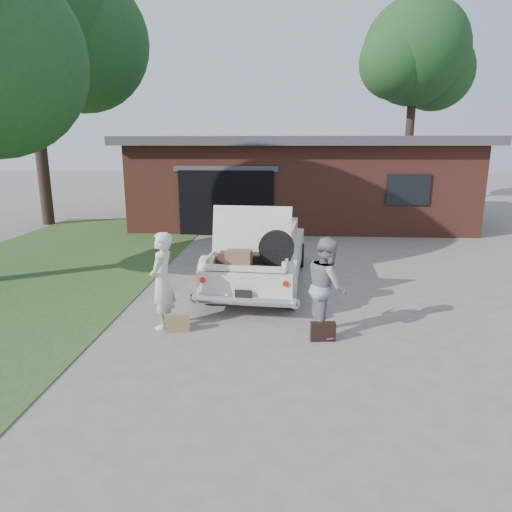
{
  "coord_description": "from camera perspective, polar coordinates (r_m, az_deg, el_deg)",
  "views": [
    {
      "loc": [
        0.52,
        -7.31,
        3.05
      ],
      "look_at": [
        0.0,
        0.6,
        1.1
      ],
      "focal_mm": 32.0,
      "sensor_mm": 36.0,
      "label": 1
    }
  ],
  "objects": [
    {
      "name": "ground",
      "position": [
        7.94,
        -0.29,
        -8.77
      ],
      "size": [
        90.0,
        90.0,
        0.0
      ],
      "primitive_type": "plane",
      "color": "gray",
      "rests_on": "ground"
    },
    {
      "name": "grass_strip",
      "position": [
        12.33,
        -25.63,
        -1.85
      ],
      "size": [
        6.0,
        16.0,
        0.02
      ],
      "primitive_type": "cube",
      "color": "#2D4C1E",
      "rests_on": "ground"
    },
    {
      "name": "house",
      "position": [
        18.84,
        5.25,
        9.58
      ],
      "size": [
        12.8,
        7.8,
        3.3
      ],
      "color": "brown",
      "rests_on": "ground"
    },
    {
      "name": "tree_back",
      "position": [
        19.82,
        -26.46,
        24.8
      ],
      "size": [
        7.84,
        6.81,
        11.0
      ],
      "color": "#38281E",
      "rests_on": "ground"
    },
    {
      "name": "tree_right",
      "position": [
        26.4,
        19.46,
        22.21
      ],
      "size": [
        6.08,
        5.29,
        10.2
      ],
      "color": "#38281E",
      "rests_on": "ground"
    },
    {
      "name": "sedan",
      "position": [
        10.13,
        0.61,
        0.3
      ],
      "size": [
        2.14,
        4.76,
        1.91
      ],
      "rotation": [
        0.0,
        0.0,
        -0.08
      ],
      "color": "white",
      "rests_on": "ground"
    },
    {
      "name": "woman_left",
      "position": [
        7.81,
        -11.65,
        -3.03
      ],
      "size": [
        0.46,
        0.64,
        1.65
      ],
      "primitive_type": "imported",
      "rotation": [
        0.0,
        0.0,
        -1.68
      ],
      "color": "silver",
      "rests_on": "ground"
    },
    {
      "name": "woman_right",
      "position": [
        7.5,
        8.88,
        -3.73
      ],
      "size": [
        0.7,
        0.86,
        1.62
      ],
      "primitive_type": "imported",
      "rotation": [
        0.0,
        0.0,
        1.69
      ],
      "color": "gray",
      "rests_on": "ground"
    },
    {
      "name": "suitcase_left",
      "position": [
        7.79,
        -9.81,
        -8.25
      ],
      "size": [
        0.41,
        0.21,
        0.3
      ],
      "primitive_type": "cube",
      "rotation": [
        0.0,
        0.0,
        0.22
      ],
      "color": "#9D7C4F",
      "rests_on": "ground"
    },
    {
      "name": "suitcase_right",
      "position": [
        7.43,
        8.37,
        -9.32
      ],
      "size": [
        0.41,
        0.17,
        0.3
      ],
      "primitive_type": "cube",
      "rotation": [
        0.0,
        0.0,
        0.11
      ],
      "color": "black",
      "rests_on": "ground"
    }
  ]
}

